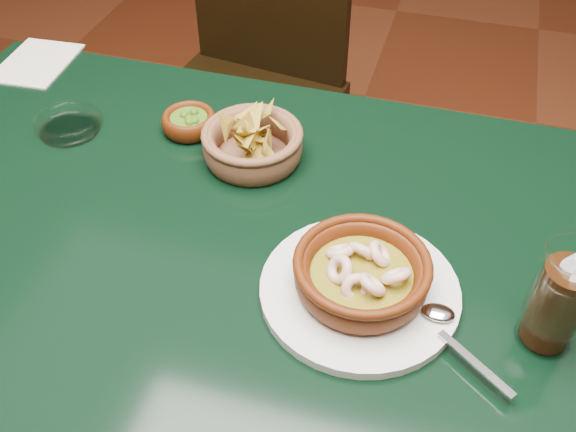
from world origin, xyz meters
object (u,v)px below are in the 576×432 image
(dining_table, at_px, (210,261))
(shrimp_plate, at_px, (361,278))
(chip_basket, at_px, (253,144))
(dining_chair, at_px, (250,81))
(cola_drink, at_px, (560,299))

(dining_table, distance_m, shrimp_plate, 0.30)
(dining_table, height_order, chip_basket, chip_basket)
(dining_chair, relative_size, cola_drink, 5.48)
(shrimp_plate, distance_m, chip_basket, 0.34)
(dining_table, xyz_separation_m, shrimp_plate, (0.26, -0.08, 0.13))
(shrimp_plate, relative_size, cola_drink, 1.94)
(chip_basket, bearing_deg, shrimp_plate, -45.71)
(shrimp_plate, bearing_deg, dining_chair, 119.01)
(dining_table, height_order, dining_chair, dining_chair)
(dining_table, xyz_separation_m, dining_chair, (-0.18, 0.71, -0.11))
(dining_chair, distance_m, shrimp_plate, 0.94)
(chip_basket, bearing_deg, cola_drink, -27.20)
(chip_basket, bearing_deg, dining_table, -99.02)
(cola_drink, bearing_deg, shrimp_plate, 179.05)
(shrimp_plate, bearing_deg, chip_basket, 134.29)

